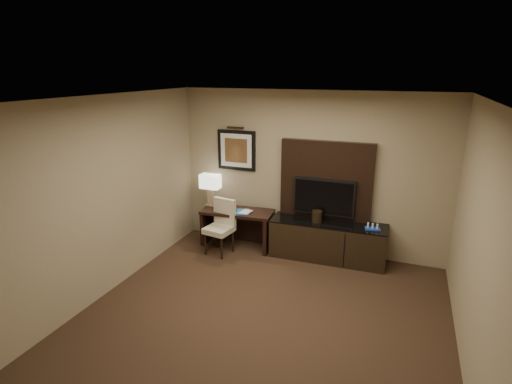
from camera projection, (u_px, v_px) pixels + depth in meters
The scene contains 18 objects.
floor at pixel (255, 331), 4.80m from camera, with size 4.50×5.00×0.01m, color #2F1F15.
ceiling at pixel (255, 101), 4.00m from camera, with size 4.50×5.00×0.01m, color silver.
wall_back at pixel (309, 173), 6.63m from camera, with size 4.50×0.01×2.70m, color gray.
wall_left at pixel (93, 203), 5.17m from camera, with size 0.01×5.00×2.70m, color gray.
wall_right at pixel (485, 259), 3.63m from camera, with size 0.01×5.00×2.70m, color gray.
desk at pixel (238, 228), 7.02m from camera, with size 1.24×0.53×0.66m, color black.
credenza at pixel (327, 241), 6.52m from camera, with size 1.86×0.52×0.64m, color black.
tv_wall_panel at pixel (326, 180), 6.50m from camera, with size 1.50×0.12×1.30m, color black.
tv at pixel (324, 197), 6.48m from camera, with size 1.00×0.08×0.60m, color black.
artwork at pixel (237, 150), 6.97m from camera, with size 0.70×0.04×0.70m, color black.
picture_light at pixel (235, 128), 6.82m from camera, with size 0.04×0.04×0.30m, color #3A2612.
desk_chair at pixel (219, 229), 6.69m from camera, with size 0.42×0.48×0.87m, color beige, non-canonical shape.
table_lamp at pixel (211, 190), 7.10m from camera, with size 0.35×0.20×0.57m, color tan, non-canonical shape.
desk_phone at pixel (223, 206), 6.97m from camera, with size 0.22×0.20×0.11m, color black, non-canonical shape.
blue_folder at pixel (243, 212), 6.82m from camera, with size 0.22×0.29×0.02m, color #1A5BAB.
book at pixel (241, 206), 6.81m from camera, with size 0.17×0.02×0.23m, color #C0AA97.
ice_bucket at pixel (317, 216), 6.43m from camera, with size 0.17×0.17×0.19m, color black.
minibar_tray at pixel (373, 227), 6.15m from camera, with size 0.23×0.14×0.08m, color #1B41B3, non-canonical shape.
Camera 1 is at (1.47, -3.82, 3.01)m, focal length 28.00 mm.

